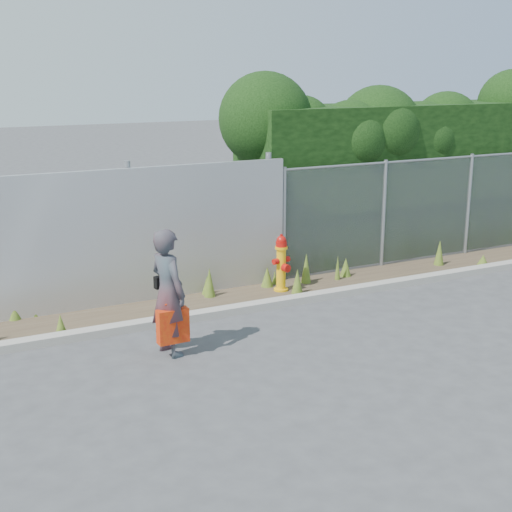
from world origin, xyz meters
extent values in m
plane|color=#3E3E41|center=(0.00, 0.00, 0.00)|extent=(80.00, 80.00, 0.00)
cube|color=gray|center=(0.00, 1.80, 0.06)|extent=(16.00, 0.22, 0.12)
cube|color=#443526|center=(0.00, 2.40, 0.01)|extent=(16.00, 1.20, 0.01)
cone|color=#445F1C|center=(-1.37, 2.08, 0.21)|extent=(0.22, 0.22, 0.41)
cone|color=#445F1C|center=(-0.51, 2.70, 0.25)|extent=(0.19, 0.19, 0.50)
cone|color=#445F1C|center=(0.79, 2.84, 0.13)|extent=(0.10, 0.10, 0.25)
cone|color=#445F1C|center=(1.32, 2.66, 0.27)|extent=(0.19, 0.19, 0.54)
cone|color=#445F1C|center=(-3.59, 3.01, 0.14)|extent=(0.21, 0.21, 0.28)
cone|color=#445F1C|center=(0.87, 2.19, 0.22)|extent=(0.20, 0.20, 0.43)
cone|color=#445F1C|center=(4.21, 2.53, 0.25)|extent=(0.19, 0.19, 0.50)
cone|color=#445F1C|center=(-0.50, 2.84, 0.16)|extent=(0.20, 0.20, 0.33)
cone|color=#445F1C|center=(1.92, 2.57, 0.23)|extent=(0.10, 0.10, 0.45)
cone|color=#445F1C|center=(4.95, 2.12, 0.11)|extent=(0.23, 0.23, 0.21)
cone|color=#445F1C|center=(-3.09, 2.06, 0.15)|extent=(0.17, 0.17, 0.31)
cone|color=#445F1C|center=(-3.29, 3.02, 0.16)|extent=(0.14, 0.14, 0.32)
cone|color=#445F1C|center=(0.60, 2.76, 0.18)|extent=(0.22, 0.22, 0.36)
cone|color=#445F1C|center=(-1.54, 2.27, 0.17)|extent=(0.16, 0.16, 0.34)
cone|color=#445F1C|center=(2.17, 2.69, 0.18)|extent=(0.21, 0.21, 0.35)
cube|color=#B4B5BB|center=(-3.25, 3.00, 1.10)|extent=(8.50, 0.08, 2.20)
cylinder|color=gray|center=(-1.70, 3.12, 1.15)|extent=(0.10, 0.10, 2.30)
cylinder|color=gray|center=(0.80, 3.12, 1.15)|extent=(0.10, 0.10, 2.30)
cube|color=gray|center=(4.25, 3.00, 1.00)|extent=(6.50, 0.03, 2.00)
cylinder|color=gray|center=(4.25, 3.00, 2.00)|extent=(6.50, 0.04, 0.04)
cylinder|color=gray|center=(1.05, 3.00, 1.02)|extent=(0.07, 0.07, 2.05)
cylinder|color=gray|center=(3.20, 3.00, 1.02)|extent=(0.07, 0.07, 2.05)
cylinder|color=gray|center=(5.30, 3.00, 1.02)|extent=(0.07, 0.07, 2.05)
cube|color=black|center=(4.55, 4.00, 1.50)|extent=(7.30, 1.60, 3.00)
sphere|color=black|center=(1.25, 4.12, 2.79)|extent=(1.73, 1.73, 1.73)
sphere|color=black|center=(1.96, 4.01, 2.64)|extent=(1.16, 1.16, 1.16)
sphere|color=black|center=(2.95, 3.82, 2.38)|extent=(1.47, 1.47, 1.47)
sphere|color=black|center=(3.67, 3.93, 2.52)|extent=(1.72, 1.72, 1.72)
sphere|color=black|center=(4.73, 3.88, 2.32)|extent=(1.47, 1.47, 1.47)
sphere|color=black|center=(5.38, 3.91, 2.52)|extent=(1.43, 1.43, 1.43)
sphere|color=black|center=(6.00, 4.25, 2.38)|extent=(1.30, 1.30, 1.30)
sphere|color=black|center=(7.12, 3.83, 2.94)|extent=(1.48, 1.48, 1.48)
cylinder|color=#F9B50D|center=(0.71, 2.46, 0.03)|extent=(0.25, 0.25, 0.05)
cylinder|color=#F9B50D|center=(0.71, 2.46, 0.38)|extent=(0.16, 0.16, 0.75)
cylinder|color=#F9B50D|center=(0.71, 2.46, 0.77)|extent=(0.21, 0.21, 0.04)
cylinder|color=#B20F0A|center=(0.71, 2.46, 0.83)|extent=(0.19, 0.19, 0.09)
sphere|color=#B20F0A|center=(0.71, 2.46, 0.90)|extent=(0.17, 0.17, 0.17)
cylinder|color=#B20F0A|center=(0.71, 2.46, 0.98)|extent=(0.04, 0.04, 0.04)
cylinder|color=#B20F0A|center=(0.58, 2.46, 0.55)|extent=(0.09, 0.10, 0.10)
cylinder|color=#B20F0A|center=(0.83, 2.46, 0.55)|extent=(0.09, 0.10, 0.10)
cylinder|color=#B20F0A|center=(0.71, 2.34, 0.44)|extent=(0.13, 0.11, 0.13)
imported|color=#0E545E|center=(-1.92, 0.74, 0.86)|extent=(0.55, 0.71, 1.71)
cube|color=red|center=(-1.92, 0.59, 0.44)|extent=(0.42, 0.15, 0.46)
cylinder|color=red|center=(-1.92, 0.59, 0.74)|extent=(0.20, 0.02, 0.02)
cube|color=black|center=(-1.94, 0.91, 0.96)|extent=(0.22, 0.09, 0.16)
camera|label=1|loc=(-4.87, -7.75, 3.73)|focal=50.00mm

